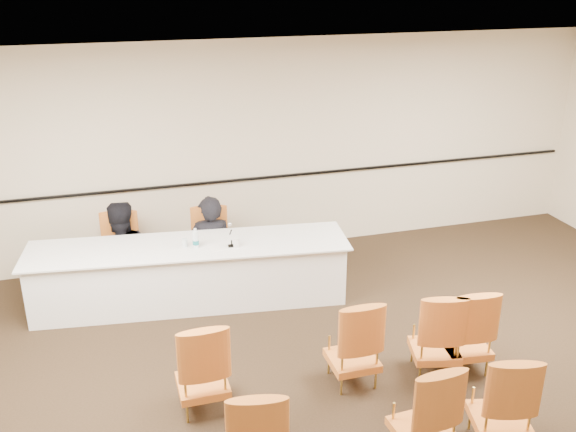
# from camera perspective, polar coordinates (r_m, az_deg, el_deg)

# --- Properties ---
(floor) EXTENTS (10.00, 10.00, 0.00)m
(floor) POSITION_cam_1_polar(r_m,az_deg,el_deg) (6.17, 6.68, -18.01)
(floor) COLOR black
(floor) RESTS_ON ground
(ceiling) EXTENTS (10.00, 10.00, 0.00)m
(ceiling) POSITION_cam_1_polar(r_m,az_deg,el_deg) (4.84, 8.24, 10.47)
(ceiling) COLOR white
(ceiling) RESTS_ON ground
(wall_back) EXTENTS (10.00, 0.04, 3.00)m
(wall_back) POSITION_cam_1_polar(r_m,az_deg,el_deg) (8.89, -2.94, 5.89)
(wall_back) COLOR beige
(wall_back) RESTS_ON ground
(wall_rail) EXTENTS (9.80, 0.04, 0.03)m
(wall_rail) POSITION_cam_1_polar(r_m,az_deg,el_deg) (8.97, -2.83, 3.36)
(wall_rail) COLOR black
(wall_rail) RESTS_ON wall_back
(panel_table) EXTENTS (3.91, 1.35, 0.77)m
(panel_table) POSITION_cam_1_polar(r_m,az_deg,el_deg) (7.92, -8.67, -5.10)
(panel_table) COLOR white
(panel_table) RESTS_ON ground
(panelist_main) EXTENTS (0.62, 0.43, 1.63)m
(panelist_main) POSITION_cam_1_polar(r_m,az_deg,el_deg) (8.45, -6.84, -3.46)
(panelist_main) COLOR black
(panelist_main) RESTS_ON ground
(panelist_main_chair) EXTENTS (0.56, 0.56, 0.95)m
(panelist_main_chair) POSITION_cam_1_polar(r_m,az_deg,el_deg) (8.39, -6.87, -2.69)
(panelist_main_chair) COLOR orange
(panelist_main_chair) RESTS_ON ground
(panelist_second) EXTENTS (0.93, 0.79, 1.67)m
(panelist_second) POSITION_cam_1_polar(r_m,az_deg,el_deg) (8.50, -14.60, -4.07)
(panelist_second) COLOR black
(panelist_second) RESTS_ON ground
(panelist_second_chair) EXTENTS (0.56, 0.56, 0.95)m
(panelist_second_chair) POSITION_cam_1_polar(r_m,az_deg,el_deg) (8.44, -14.70, -3.15)
(panelist_second_chair) COLOR orange
(panelist_second_chair) RESTS_ON ground
(papers) EXTENTS (0.32, 0.25, 0.00)m
(papers) POSITION_cam_1_polar(r_m,az_deg,el_deg) (7.67, -5.91, -2.67)
(papers) COLOR white
(papers) RESTS_ON panel_table
(microphone) EXTENTS (0.11, 0.19, 0.26)m
(microphone) POSITION_cam_1_polar(r_m,az_deg,el_deg) (7.60, -5.06, -1.83)
(microphone) COLOR black
(microphone) RESTS_ON panel_table
(water_bottle) EXTENTS (0.10, 0.10, 0.24)m
(water_bottle) POSITION_cam_1_polar(r_m,az_deg,el_deg) (7.62, -8.22, -1.97)
(water_bottle) COLOR #16737B
(water_bottle) RESTS_ON panel_table
(drinking_glass) EXTENTS (0.09, 0.09, 0.10)m
(drinking_glass) POSITION_cam_1_polar(r_m,az_deg,el_deg) (7.70, -9.17, -2.36)
(drinking_glass) COLOR white
(drinking_glass) RESTS_ON panel_table
(coffee_cup) EXTENTS (0.10, 0.10, 0.12)m
(coffee_cup) POSITION_cam_1_polar(r_m,az_deg,el_deg) (7.61, -4.61, -2.36)
(coffee_cup) COLOR white
(coffee_cup) RESTS_ON panel_table
(aud_chair_front_left) EXTENTS (0.50, 0.50, 0.95)m
(aud_chair_front_left) POSITION_cam_1_polar(r_m,az_deg,el_deg) (6.10, -7.70, -12.93)
(aud_chair_front_left) COLOR orange
(aud_chair_front_left) RESTS_ON ground
(aud_chair_front_mid) EXTENTS (0.50, 0.50, 0.95)m
(aud_chair_front_mid) POSITION_cam_1_polar(r_m,az_deg,el_deg) (6.42, 5.81, -10.93)
(aud_chair_front_mid) COLOR orange
(aud_chair_front_mid) RESTS_ON ground
(aud_chair_front_right) EXTENTS (0.61, 0.61, 0.95)m
(aud_chair_front_right) POSITION_cam_1_polar(r_m,az_deg,el_deg) (6.69, 13.05, -9.96)
(aud_chair_front_right) COLOR orange
(aud_chair_front_right) RESTS_ON ground
(aud_chair_back_mid) EXTENTS (0.53, 0.53, 0.95)m
(aud_chair_back_mid) POSITION_cam_1_polar(r_m,az_deg,el_deg) (5.66, 12.01, -16.41)
(aud_chair_back_mid) COLOR orange
(aud_chair_back_mid) RESTS_ON ground
(aud_chair_back_right) EXTENTS (0.61, 0.61, 0.95)m
(aud_chair_back_right) POSITION_cam_1_polar(r_m,az_deg,el_deg) (5.95, 18.46, -15.06)
(aud_chair_back_right) COLOR orange
(aud_chair_back_right) RESTS_ON ground
(aud_chair_extra) EXTENTS (0.55, 0.55, 0.95)m
(aud_chair_extra) POSITION_cam_1_polar(r_m,az_deg,el_deg) (6.82, 15.53, -9.57)
(aud_chair_extra) COLOR orange
(aud_chair_extra) RESTS_ON ground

